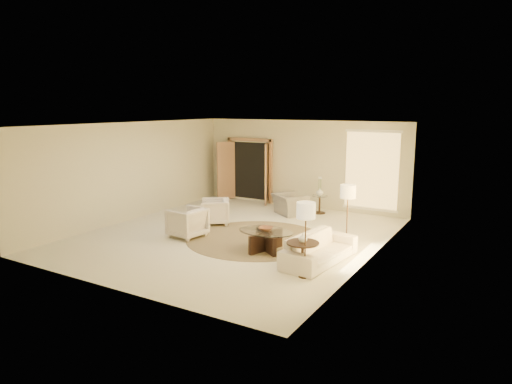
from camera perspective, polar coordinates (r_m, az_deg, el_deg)
The scene contains 18 objects.
room at distance 11.36m, azimuth -2.76°, elevation 1.34°, with size 7.04×8.04×2.83m.
windows_right at distance 10.03m, azimuth 14.30°, elevation -0.51°, with size 0.10×6.40×2.40m, color #F1C160, non-canonical shape.
window_back_corner at distance 14.00m, azimuth 14.22°, elevation 2.60°, with size 1.70×0.10×2.40m, color #F1C160, non-canonical shape.
curtains_right at distance 10.91m, azimuth 15.36°, elevation 0.05°, with size 0.06×5.20×2.60m, color tan, non-canonical shape.
french_doors at distance 15.61m, azimuth -0.92°, elevation 2.69°, with size 1.95×0.66×2.16m.
area_rug at distance 11.37m, azimuth 0.04°, elevation -5.84°, with size 3.46×3.46×0.01m, color #443723.
sofa at distance 9.75m, azimuth 7.96°, elevation -7.00°, with size 2.04×0.80×0.60m, color silver.
armchair_left at distance 12.75m, azimuth -5.14°, elevation -2.28°, with size 0.75×0.70×0.77m, color silver.
armchair_right at distance 11.57m, azimuth -8.61°, elevation -3.61°, with size 0.79×0.74×0.82m, color silver.
accent_chair at distance 13.84m, azimuth 4.25°, elevation -1.10°, with size 0.96×0.62×0.84m, color gray.
coffee_table at distance 10.36m, azimuth 1.24°, elevation -5.79°, with size 1.65×1.65×0.48m.
end_table at distance 9.11m, azimuth 5.85°, elevation -7.42°, with size 0.65×0.65×0.61m.
side_table at distance 14.08m, azimuth 7.95°, elevation -1.31°, with size 0.48×0.48×0.56m.
floor_lamp_near at distance 10.65m, azimuth 11.43°, elevation -0.30°, with size 0.36×0.36×1.47m.
floor_lamp_far at distance 8.63m, azimuth 6.26°, elevation -2.73°, with size 0.36×0.36×1.47m.
bowl at distance 10.30m, azimuth 1.25°, elevation -4.64°, with size 0.32×0.32×0.08m, color brown.
end_vase at distance 9.03m, azimuth 5.88°, elevation -5.74°, with size 0.18×0.18×0.18m, color white.
side_vase at distance 14.02m, azimuth 7.99°, elevation 0.02°, with size 0.22×0.22×0.23m, color white.
Camera 1 is at (6.14, -9.38, 3.25)m, focal length 32.00 mm.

